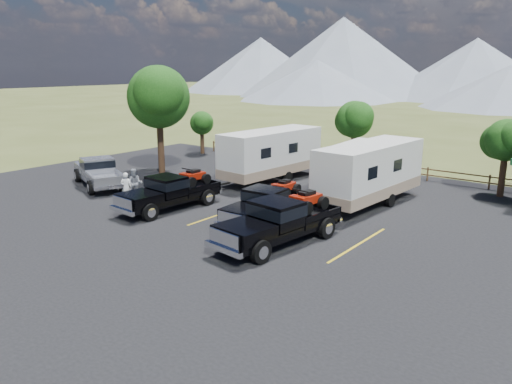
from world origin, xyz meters
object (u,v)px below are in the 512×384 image
Objects in this scene: trailer_left at (271,155)px; trailer_right at (369,173)px; rig_center at (267,204)px; person_a at (126,188)px; trailer_center at (354,167)px; tree_big_nw at (158,97)px; person_b at (135,183)px; pickup_silver at (98,172)px; rig_right at (280,220)px; rig_left at (171,191)px.

trailer_right is (8.00, -1.48, 0.01)m from trailer_left.
person_a is at bearing -170.07° from rig_center.
trailer_left is 10.36m from person_a.
trailer_center reaches higher than person_a.
tree_big_nw is 14.78m from trailer_center.
rig_center is at bearing -96.10° from trailer_center.
trailer_right is at bearing 64.85° from rig_center.
trailer_left is 1.20× the size of trailer_center.
trailer_right is 5.67× the size of person_b.
trailer_left reaches higher than person_a.
tree_big_nw is 1.19× the size of pickup_silver.
rig_right reaches higher than person_b.
person_b is (4.21, -0.40, -0.09)m from pickup_silver.
rig_left is at bearing -47.18° from person_b.
trailer_left is at bearing 173.64° from trailer_right.
rig_center is at bearing 158.84° from person_a.
pickup_silver is 3.70× the size of person_b.
trailer_left reaches higher than rig_left.
person_a reaches higher than person_b.
trailer_center is 4.72× the size of person_b.
person_b is (-0.47, 1.03, -0.01)m from person_a.
tree_big_nw is 16.41m from trailer_right.
rig_right is (2.31, -2.15, 0.11)m from rig_center.
rig_center is 3.45× the size of person_b.
trailer_center reaches higher than rig_left.
trailer_right is at bearing -5.91° from trailer_left.
rig_left is 0.63× the size of trailer_left.
tree_big_nw is at bearing -89.98° from person_a.
person_b is at bearing -143.94° from trailer_right.
person_a is at bearing -162.59° from rig_left.
trailer_right reaches higher than rig_center.
person_a is at bearing -139.32° from trailer_right.
person_a is (-10.98, 0.13, -0.18)m from rig_right.
person_a is at bearing 95.16° from pickup_silver.
trailer_right is (8.25, 7.62, 0.82)m from rig_left.
rig_left is 8.05m from rig_right.
person_a is 1.14m from person_b.
tree_big_nw reaches higher than person_a.
person_a is at bearing -173.35° from rig_right.
trailer_left is (0.25, 9.10, 0.82)m from rig_left.
tree_big_nw is at bearing -170.72° from trailer_right.
tree_big_nw is at bearing 145.20° from rig_left.
trailer_center is at bearing 107.74° from rig_right.
trailer_right is 17.36m from pickup_silver.
trailer_left is 5.61× the size of person_a.
rig_center is at bearing -20.00° from tree_big_nw.
trailer_right reaches higher than trailer_left.
trailer_right is at bearing -177.69° from person_a.
rig_left is 11.26m from trailer_right.
rig_center is at bearing 17.04° from rig_left.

